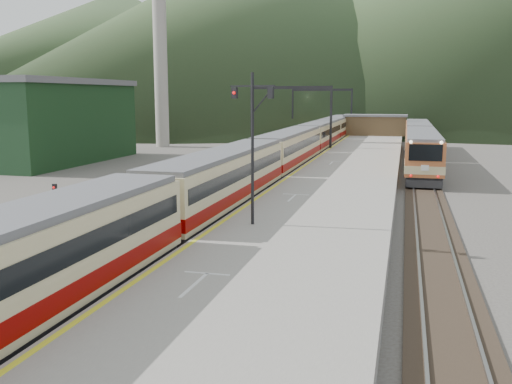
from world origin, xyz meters
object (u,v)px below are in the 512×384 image
(second_train, at_px, (419,143))
(main_train, at_px, (289,151))
(worker, at_px, (27,251))
(signal_mast, at_px, (252,133))

(second_train, bearing_deg, main_train, -134.22)
(main_train, relative_size, worker, 58.59)
(second_train, distance_m, worker, 45.98)
(second_train, xyz_separation_m, worker, (-15.77, -43.18, -1.15))
(main_train, xyz_separation_m, second_train, (11.50, 11.82, 0.03))
(signal_mast, relative_size, worker, 4.20)
(main_train, bearing_deg, worker, -97.75)
(main_train, bearing_deg, signal_mast, -82.46)
(second_train, bearing_deg, worker, -110.06)
(signal_mast, bearing_deg, main_train, 97.54)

